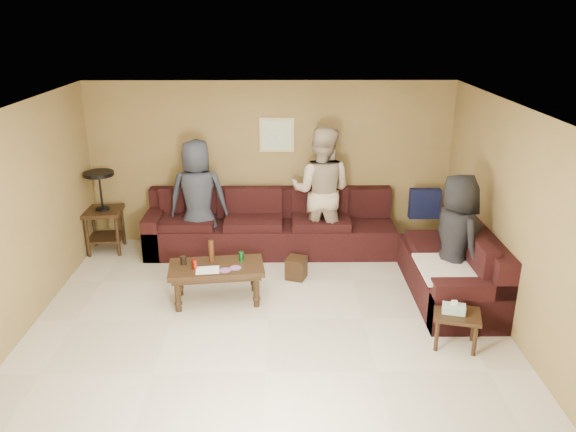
# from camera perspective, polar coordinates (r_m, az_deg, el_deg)

# --- Properties ---
(room) EXTENTS (5.60, 5.50, 2.50)m
(room) POSITION_cam_1_polar(r_m,az_deg,el_deg) (6.11, -2.26, 3.08)
(room) COLOR beige
(room) RESTS_ON ground
(sectional_sofa) EXTENTS (4.65, 2.90, 0.97)m
(sectional_sofa) POSITION_cam_1_polar(r_m,az_deg,el_deg) (8.02, 3.98, -2.87)
(sectional_sofa) COLOR black
(sectional_sofa) RESTS_ON ground
(coffee_table) EXTENTS (1.23, 0.71, 0.77)m
(coffee_table) POSITION_cam_1_polar(r_m,az_deg,el_deg) (7.06, -7.30, -5.55)
(coffee_table) COLOR #311E10
(coffee_table) RESTS_ON ground
(end_table_left) EXTENTS (0.59, 0.59, 1.24)m
(end_table_left) POSITION_cam_1_polar(r_m,az_deg,el_deg) (8.82, -18.28, 0.56)
(end_table_left) COLOR #311E10
(end_table_left) RESTS_ON ground
(side_table_right) EXTENTS (0.57, 0.51, 0.55)m
(side_table_right) POSITION_cam_1_polar(r_m,az_deg,el_deg) (6.39, 16.71, -9.76)
(side_table_right) COLOR #311E10
(side_table_right) RESTS_ON ground
(waste_bin) EXTENTS (0.32, 0.32, 0.30)m
(waste_bin) POSITION_cam_1_polar(r_m,az_deg,el_deg) (7.69, 0.85, -5.30)
(waste_bin) COLOR #311E10
(waste_bin) RESTS_ON ground
(wall_art) EXTENTS (0.52, 0.04, 0.52)m
(wall_art) POSITION_cam_1_polar(r_m,az_deg,el_deg) (8.50, -1.15, 8.24)
(wall_art) COLOR #CDBA80
(wall_art) RESTS_ON ground
(person_left) EXTENTS (0.87, 0.59, 1.74)m
(person_left) POSITION_cam_1_polar(r_m,az_deg,el_deg) (8.31, -9.12, 1.78)
(person_left) COLOR #2A2E3A
(person_left) RESTS_ON ground
(person_middle) EXTENTS (1.08, 0.94, 1.92)m
(person_middle) POSITION_cam_1_polar(r_m,az_deg,el_deg) (8.26, 3.38, 2.54)
(person_middle) COLOR tan
(person_middle) RESTS_ON ground
(person_right) EXTENTS (0.74, 0.93, 1.66)m
(person_right) POSITION_cam_1_polar(r_m,az_deg,el_deg) (7.12, 16.67, -2.36)
(person_right) COLOR black
(person_right) RESTS_ON ground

